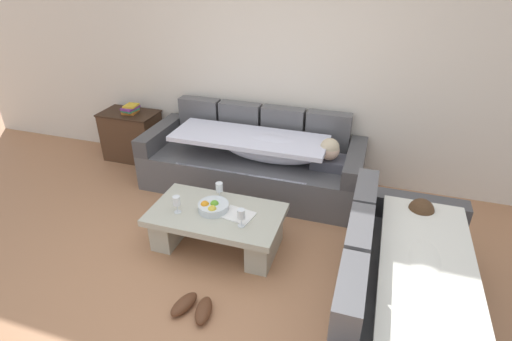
{
  "coord_description": "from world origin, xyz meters",
  "views": [
    {
      "loc": [
        1.06,
        -2.23,
        2.44
      ],
      "look_at": [
        -0.01,
        1.05,
        0.55
      ],
      "focal_mm": 28.06,
      "sensor_mm": 36.0,
      "label": 1
    }
  ],
  "objects_px": {
    "fruit_bowl": "(213,207)",
    "book_stack_on_cabinet": "(130,109)",
    "couch_near_window": "(404,295)",
    "open_magazine": "(237,215)",
    "pair_of_shoes": "(194,307)",
    "coffee_table": "(217,224)",
    "wine_glass_near_right": "(241,215)",
    "side_cabinet": "(132,136)",
    "couch_along_wall": "(255,162)",
    "wine_glass_near_left": "(177,201)",
    "wine_glass_far_back": "(219,188)"
  },
  "relations": [
    {
      "from": "wine_glass_near_right",
      "to": "couch_near_window",
      "type": "bearing_deg",
      "value": -14.84
    },
    {
      "from": "open_magazine",
      "to": "side_cabinet",
      "type": "distance_m",
      "value": 2.39
    },
    {
      "from": "coffee_table",
      "to": "fruit_bowl",
      "type": "xyz_separation_m",
      "value": [
        -0.03,
        0.01,
        0.18
      ]
    },
    {
      "from": "coffee_table",
      "to": "side_cabinet",
      "type": "distance_m",
      "value": 2.23
    },
    {
      "from": "couch_along_wall",
      "to": "wine_glass_near_right",
      "type": "xyz_separation_m",
      "value": [
        0.28,
        -1.26,
        0.17
      ]
    },
    {
      "from": "side_cabinet",
      "to": "pair_of_shoes",
      "type": "distance_m",
      "value": 2.89
    },
    {
      "from": "side_cabinet",
      "to": "fruit_bowl",
      "type": "bearing_deg",
      "value": -37.78
    },
    {
      "from": "couch_along_wall",
      "to": "pair_of_shoes",
      "type": "distance_m",
      "value": 1.96
    },
    {
      "from": "couch_near_window",
      "to": "wine_glass_near_right",
      "type": "bearing_deg",
      "value": 75.16
    },
    {
      "from": "couch_near_window",
      "to": "wine_glass_far_back",
      "type": "relative_size",
      "value": 11.84
    },
    {
      "from": "book_stack_on_cabinet",
      "to": "pair_of_shoes",
      "type": "relative_size",
      "value": 0.66
    },
    {
      "from": "couch_near_window",
      "to": "pair_of_shoes",
      "type": "height_order",
      "value": "couch_near_window"
    },
    {
      "from": "couch_near_window",
      "to": "open_magazine",
      "type": "relative_size",
      "value": 7.02
    },
    {
      "from": "pair_of_shoes",
      "to": "couch_along_wall",
      "type": "bearing_deg",
      "value": 93.83
    },
    {
      "from": "wine_glass_near_left",
      "to": "open_magazine",
      "type": "height_order",
      "value": "wine_glass_near_left"
    },
    {
      "from": "couch_along_wall",
      "to": "fruit_bowl",
      "type": "distance_m",
      "value": 1.13
    },
    {
      "from": "wine_glass_near_right",
      "to": "wine_glass_far_back",
      "type": "xyz_separation_m",
      "value": [
        -0.34,
        0.35,
        0.0
      ]
    },
    {
      "from": "fruit_bowl",
      "to": "book_stack_on_cabinet",
      "type": "relative_size",
      "value": 1.21
    },
    {
      "from": "coffee_table",
      "to": "open_magazine",
      "type": "xyz_separation_m",
      "value": [
        0.2,
        0.01,
        0.15
      ]
    },
    {
      "from": "fruit_bowl",
      "to": "couch_along_wall",
      "type": "bearing_deg",
      "value": 87.96
    },
    {
      "from": "wine_glass_near_right",
      "to": "pair_of_shoes",
      "type": "relative_size",
      "value": 0.47
    },
    {
      "from": "book_stack_on_cabinet",
      "to": "fruit_bowl",
      "type": "bearing_deg",
      "value": -38.41
    },
    {
      "from": "coffee_table",
      "to": "wine_glass_far_back",
      "type": "xyz_separation_m",
      "value": [
        -0.05,
        0.22,
        0.26
      ]
    },
    {
      "from": "couch_along_wall",
      "to": "fruit_bowl",
      "type": "xyz_separation_m",
      "value": [
        -0.04,
        -1.12,
        0.09
      ]
    },
    {
      "from": "coffee_table",
      "to": "open_magazine",
      "type": "relative_size",
      "value": 4.29
    },
    {
      "from": "fruit_bowl",
      "to": "open_magazine",
      "type": "height_order",
      "value": "fruit_bowl"
    },
    {
      "from": "couch_near_window",
      "to": "fruit_bowl",
      "type": "xyz_separation_m",
      "value": [
        -1.66,
        0.49,
        0.08
      ]
    },
    {
      "from": "fruit_bowl",
      "to": "book_stack_on_cabinet",
      "type": "height_order",
      "value": "book_stack_on_cabinet"
    },
    {
      "from": "couch_near_window",
      "to": "wine_glass_far_back",
      "type": "height_order",
      "value": "couch_near_window"
    },
    {
      "from": "wine_glass_far_back",
      "to": "side_cabinet",
      "type": "relative_size",
      "value": 0.23
    },
    {
      "from": "open_magazine",
      "to": "coffee_table",
      "type": "bearing_deg",
      "value": -167.88
    },
    {
      "from": "side_cabinet",
      "to": "book_stack_on_cabinet",
      "type": "bearing_deg",
      "value": -3.1
    },
    {
      "from": "coffee_table",
      "to": "wine_glass_near_right",
      "type": "relative_size",
      "value": 7.23
    },
    {
      "from": "couch_near_window",
      "to": "open_magazine",
      "type": "bearing_deg",
      "value": 70.97
    },
    {
      "from": "couch_near_window",
      "to": "coffee_table",
      "type": "height_order",
      "value": "couch_near_window"
    },
    {
      "from": "coffee_table",
      "to": "pair_of_shoes",
      "type": "relative_size",
      "value": 3.42
    },
    {
      "from": "couch_along_wall",
      "to": "side_cabinet",
      "type": "relative_size",
      "value": 3.43
    },
    {
      "from": "book_stack_on_cabinet",
      "to": "pair_of_shoes",
      "type": "bearing_deg",
      "value": -49.08
    },
    {
      "from": "couch_along_wall",
      "to": "couch_near_window",
      "type": "relative_size",
      "value": 1.26
    },
    {
      "from": "couch_near_window",
      "to": "side_cabinet",
      "type": "bearing_deg",
      "value": 61.56
    },
    {
      "from": "open_magazine",
      "to": "couch_near_window",
      "type": "bearing_deg",
      "value": -9.36
    },
    {
      "from": "couch_near_window",
      "to": "side_cabinet",
      "type": "distance_m",
      "value": 3.86
    },
    {
      "from": "couch_along_wall",
      "to": "wine_glass_far_back",
      "type": "relative_size",
      "value": 14.88
    },
    {
      "from": "couch_near_window",
      "to": "pair_of_shoes",
      "type": "distance_m",
      "value": 1.55
    },
    {
      "from": "wine_glass_far_back",
      "to": "pair_of_shoes",
      "type": "height_order",
      "value": "wine_glass_far_back"
    },
    {
      "from": "couch_near_window",
      "to": "open_magazine",
      "type": "height_order",
      "value": "couch_near_window"
    },
    {
      "from": "wine_glass_near_left",
      "to": "book_stack_on_cabinet",
      "type": "bearing_deg",
      "value": 133.76
    },
    {
      "from": "side_cabinet",
      "to": "open_magazine",
      "type": "bearing_deg",
      "value": -34.34
    },
    {
      "from": "wine_glass_near_right",
      "to": "wine_glass_far_back",
      "type": "distance_m",
      "value": 0.49
    },
    {
      "from": "couch_near_window",
      "to": "open_magazine",
      "type": "xyz_separation_m",
      "value": [
        -1.42,
        0.49,
        0.05
      ]
    }
  ]
}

